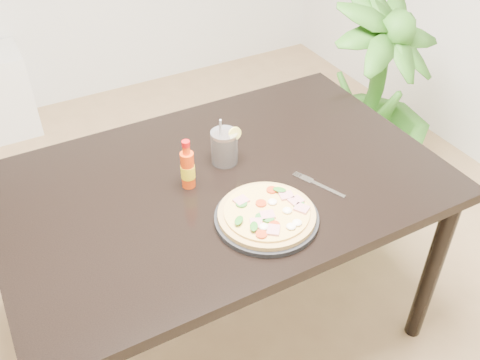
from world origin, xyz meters
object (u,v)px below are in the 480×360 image
pizza (267,214)px  cola_cup (224,148)px  plate (266,218)px  houseplant (372,105)px  hot_sauce_bottle (188,169)px  fork (317,184)px  dining_table (223,199)px

pizza → cola_cup: 0.32m
pizza → cola_cup: cola_cup is taller
plate → houseplant: 1.20m
hot_sauce_bottle → fork: size_ratio=0.93×
plate → cola_cup: (0.03, 0.31, 0.05)m
plate → pizza: pizza is taller
dining_table → houseplant: (1.00, 0.42, -0.15)m
hot_sauce_bottle → cola_cup: cola_cup is taller
cola_cup → pizza: bearing=-94.4°
dining_table → hot_sauce_bottle: hot_sauce_bottle is taller
dining_table → pizza: 0.26m
dining_table → cola_cup: cola_cup is taller
fork → houseplant: bearing=16.1°
cola_cup → houseplant: bearing=19.9°
cola_cup → houseplant: size_ratio=0.17×
dining_table → fork: bearing=-34.2°
dining_table → houseplant: size_ratio=1.35×
hot_sauce_bottle → pizza: bearing=-62.6°
dining_table → pizza: pizza is taller
hot_sauce_bottle → houseplant: size_ratio=0.16×
fork → dining_table: bearing=123.6°
hot_sauce_bottle → cola_cup: size_ratio=0.95×
dining_table → plate: bearing=-83.7°
hot_sauce_bottle → fork: 0.41m
houseplant → fork: bearing=-141.7°
plate → pizza: bearing=-67.7°
dining_table → hot_sauce_bottle: (-0.11, 0.02, 0.15)m
plate → houseplant: houseplant is taller
plate → hot_sauce_bottle: size_ratio=1.81×
pizza → houseplant: size_ratio=0.27×
pizza → hot_sauce_bottle: size_ratio=1.69×
dining_table → plate: (0.03, -0.23, 0.09)m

